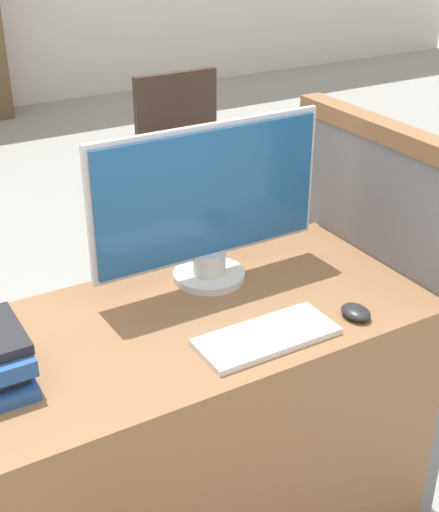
{
  "coord_description": "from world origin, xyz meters",
  "views": [
    {
      "loc": [
        -0.69,
        -1.04,
        1.72
      ],
      "look_at": [
        0.07,
        0.27,
        0.93
      ],
      "focal_mm": 50.0,
      "sensor_mm": 36.0,
      "label": 1
    }
  ],
  "objects_px": {
    "mouse": "(356,312)",
    "monitor": "(208,204)",
    "far_chair": "(188,160)",
    "keyboard": "(266,337)"
  },
  "relations": [
    {
      "from": "monitor",
      "to": "far_chair",
      "type": "xyz_separation_m",
      "value": [
        0.73,
        1.5,
        -0.48
      ]
    },
    {
      "from": "keyboard",
      "to": "far_chair",
      "type": "height_order",
      "value": "far_chair"
    },
    {
      "from": "monitor",
      "to": "keyboard",
      "type": "xyz_separation_m",
      "value": [
        -0.03,
        -0.33,
        -0.21
      ]
    },
    {
      "from": "keyboard",
      "to": "far_chair",
      "type": "xyz_separation_m",
      "value": [
        0.76,
        1.83,
        -0.26
      ]
    },
    {
      "from": "mouse",
      "to": "far_chair",
      "type": "bearing_deg",
      "value": 74.64
    },
    {
      "from": "mouse",
      "to": "far_chair",
      "type": "distance_m",
      "value": 1.95
    },
    {
      "from": "mouse",
      "to": "monitor",
      "type": "bearing_deg",
      "value": 121.4
    },
    {
      "from": "mouse",
      "to": "far_chair",
      "type": "xyz_separation_m",
      "value": [
        0.51,
        1.86,
        -0.27
      ]
    },
    {
      "from": "keyboard",
      "to": "far_chair",
      "type": "relative_size",
      "value": 0.37
    },
    {
      "from": "monitor",
      "to": "mouse",
      "type": "relative_size",
      "value": 7.78
    }
  ]
}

